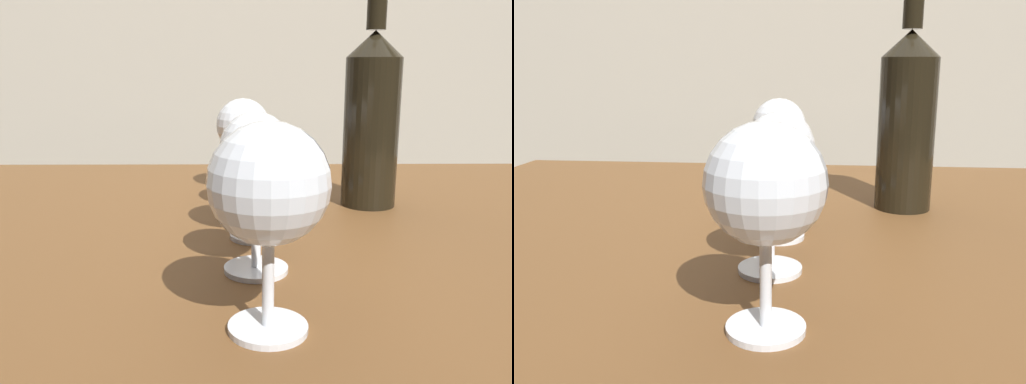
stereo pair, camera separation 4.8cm
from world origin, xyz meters
TOP-DOWN VIEW (x-y plane):
  - dining_table at (0.00, 0.00)m, footprint 1.13×0.80m
  - wine_glass_pinot at (-0.01, -0.28)m, footprint 0.09×0.09m
  - wine_glass_merlot at (-0.02, -0.16)m, footprint 0.07×0.07m
  - wine_glass_rose at (-0.02, -0.06)m, footprint 0.08×0.08m
  - wine_glass_white at (-0.02, 0.05)m, footprint 0.08×0.08m
  - wine_glass_port at (-0.04, 0.16)m, footprint 0.08×0.08m
  - wine_bottle at (0.14, 0.08)m, footprint 0.08×0.08m

SIDE VIEW (x-z plane):
  - dining_table at x=0.00m, z-range 0.27..1.02m
  - wine_glass_white at x=-0.02m, z-range 0.78..0.91m
  - wine_glass_merlot at x=-0.02m, z-range 0.78..0.92m
  - wine_glass_rose at x=-0.02m, z-range 0.78..0.93m
  - wine_glass_port at x=-0.04m, z-range 0.78..0.93m
  - wine_glass_pinot at x=-0.01m, z-range 0.79..0.94m
  - wine_bottle at x=0.14m, z-range 0.72..1.05m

